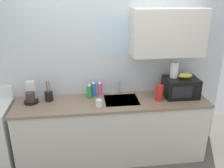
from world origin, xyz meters
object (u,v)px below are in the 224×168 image
(microwave, at_px, (181,87))
(cereal_canister, at_px, (159,93))
(utensil_crock, at_px, (49,96))
(mug_white, at_px, (99,103))
(banana_bunch, at_px, (185,76))
(paper_towel_roll, at_px, (174,70))
(dish_soap_bottle_blue, at_px, (94,89))
(coffee_maker, at_px, (31,95))
(dish_soap_bottle_pink, at_px, (100,89))
(dish_soap_bottle_green, at_px, (89,91))

(microwave, xyz_separation_m, cereal_canister, (-0.34, -0.10, -0.02))
(cereal_canister, relative_size, utensil_crock, 0.76)
(mug_white, bearing_deg, banana_bunch, 8.87)
(paper_towel_roll, relative_size, dish_soap_bottle_blue, 0.96)
(coffee_maker, xyz_separation_m, cereal_canister, (1.72, -0.16, 0.01))
(microwave, bearing_deg, coffee_maker, 178.34)
(cereal_canister, xyz_separation_m, utensil_crock, (-1.49, 0.17, -0.04))
(banana_bunch, bearing_deg, dish_soap_bottle_pink, 172.59)
(mug_white, height_order, utensil_crock, utensil_crock)
(dish_soap_bottle_blue, relative_size, mug_white, 2.41)
(coffee_maker, height_order, dish_soap_bottle_pink, coffee_maker)
(cereal_canister, bearing_deg, microwave, 16.17)
(cereal_canister, bearing_deg, utensil_crock, 173.51)
(coffee_maker, bearing_deg, dish_soap_bottle_blue, 6.19)
(banana_bunch, bearing_deg, dish_soap_bottle_blue, 173.26)
(banana_bunch, bearing_deg, microwave, -178.23)
(paper_towel_roll, bearing_deg, banana_bunch, -18.43)
(cereal_canister, bearing_deg, dish_soap_bottle_pink, 162.18)
(utensil_crock, bearing_deg, paper_towel_roll, -0.65)
(dish_soap_bottle_pink, bearing_deg, utensil_crock, -173.24)
(dish_soap_bottle_pink, xyz_separation_m, dish_soap_bottle_green, (-0.15, -0.06, -0.00))
(coffee_maker, xyz_separation_m, dish_soap_bottle_blue, (0.84, 0.09, 0.00))
(dish_soap_bottle_blue, height_order, dish_soap_bottle_green, dish_soap_bottle_blue)
(banana_bunch, height_order, utensil_crock, banana_bunch)
(dish_soap_bottle_pink, height_order, utensil_crock, utensil_crock)
(paper_towel_roll, distance_m, coffee_maker, 1.98)
(paper_towel_roll, height_order, coffee_maker, paper_towel_roll)
(dish_soap_bottle_pink, bearing_deg, cereal_canister, -17.82)
(cereal_canister, bearing_deg, banana_bunch, 14.38)
(banana_bunch, distance_m, dish_soap_bottle_pink, 1.20)
(microwave, height_order, cereal_canister, microwave)
(microwave, distance_m, dish_soap_bottle_blue, 1.23)
(dish_soap_bottle_pink, bearing_deg, dish_soap_bottle_green, -159.03)
(microwave, bearing_deg, dish_soap_bottle_pink, 172.18)
(paper_towel_roll, xyz_separation_m, dish_soap_bottle_blue, (-1.12, 0.10, -0.27))
(banana_bunch, height_order, dish_soap_bottle_blue, banana_bunch)
(coffee_maker, bearing_deg, cereal_canister, -5.26)
(microwave, bearing_deg, cereal_canister, -163.83)
(dish_soap_bottle_green, bearing_deg, cereal_canister, -11.63)
(mug_white, bearing_deg, dish_soap_bottle_green, 111.97)
(banana_bunch, xyz_separation_m, dish_soap_bottle_pink, (-1.18, 0.15, -0.20))
(paper_towel_roll, relative_size, dish_soap_bottle_green, 1.00)
(paper_towel_roll, relative_size, cereal_canister, 1.00)
(paper_towel_roll, xyz_separation_m, mug_white, (-1.07, -0.24, -0.33))
(dish_soap_bottle_pink, xyz_separation_m, dish_soap_bottle_blue, (-0.09, -0.00, 0.00))
(dish_soap_bottle_blue, relative_size, cereal_canister, 1.04)
(microwave, xyz_separation_m, dish_soap_bottle_green, (-1.28, 0.10, -0.03))
(coffee_maker, height_order, mug_white, coffee_maker)
(dish_soap_bottle_blue, bearing_deg, dish_soap_bottle_green, -139.13)
(coffee_maker, bearing_deg, banana_bunch, -1.58)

